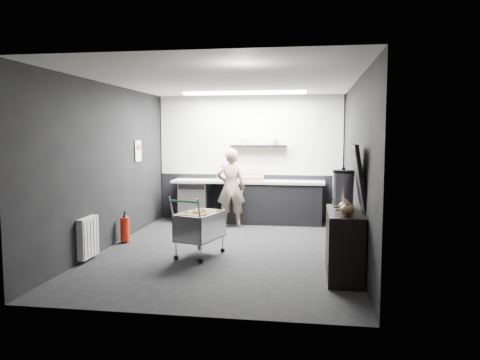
# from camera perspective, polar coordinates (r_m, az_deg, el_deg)

# --- Properties ---
(floor) EXTENTS (5.50, 5.50, 0.00)m
(floor) POSITION_cam_1_polar(r_m,az_deg,el_deg) (7.64, -1.53, -8.59)
(floor) COLOR black
(floor) RESTS_ON ground
(ceiling) EXTENTS (5.50, 5.50, 0.00)m
(ceiling) POSITION_cam_1_polar(r_m,az_deg,el_deg) (7.45, -1.59, 11.97)
(ceiling) COLOR silver
(ceiling) RESTS_ON wall_back
(wall_back) EXTENTS (5.50, 0.00, 5.50)m
(wall_back) POSITION_cam_1_polar(r_m,az_deg,el_deg) (10.14, 1.21, 2.66)
(wall_back) COLOR black
(wall_back) RESTS_ON floor
(wall_front) EXTENTS (5.50, 0.00, 5.50)m
(wall_front) POSITION_cam_1_polar(r_m,az_deg,el_deg) (4.76, -7.47, -0.80)
(wall_front) COLOR black
(wall_front) RESTS_ON floor
(wall_left) EXTENTS (0.00, 5.50, 5.50)m
(wall_left) POSITION_cam_1_polar(r_m,az_deg,el_deg) (8.03, -15.76, 1.66)
(wall_left) COLOR black
(wall_left) RESTS_ON floor
(wall_right) EXTENTS (0.00, 5.50, 5.50)m
(wall_right) POSITION_cam_1_polar(r_m,az_deg,el_deg) (7.34, 13.99, 1.34)
(wall_right) COLOR black
(wall_right) RESTS_ON floor
(kitchen_wall_panel) EXTENTS (3.95, 0.02, 1.70)m
(kitchen_wall_panel) POSITION_cam_1_polar(r_m,az_deg,el_deg) (10.11, 1.20, 5.48)
(kitchen_wall_panel) COLOR beige
(kitchen_wall_panel) RESTS_ON wall_back
(dado_panel) EXTENTS (3.95, 0.02, 1.00)m
(dado_panel) POSITION_cam_1_polar(r_m,az_deg,el_deg) (10.20, 1.18, -2.12)
(dado_panel) COLOR black
(dado_panel) RESTS_ON wall_back
(floating_shelf) EXTENTS (1.20, 0.22, 0.04)m
(floating_shelf) POSITION_cam_1_polar(r_m,az_deg,el_deg) (9.98, 2.26, 4.16)
(floating_shelf) COLOR black
(floating_shelf) RESTS_ON wall_back
(wall_clock) EXTENTS (0.20, 0.03, 0.20)m
(wall_clock) POSITION_cam_1_polar(r_m,az_deg,el_deg) (10.01, 9.23, 7.13)
(wall_clock) COLOR silver
(wall_clock) RESTS_ON wall_back
(poster) EXTENTS (0.02, 0.30, 0.40)m
(poster) POSITION_cam_1_polar(r_m,az_deg,el_deg) (9.21, -12.33, 3.47)
(poster) COLOR silver
(poster) RESTS_ON wall_left
(poster_red_band) EXTENTS (0.02, 0.22, 0.10)m
(poster_red_band) POSITION_cam_1_polar(r_m,az_deg,el_deg) (9.20, -12.31, 3.91)
(poster_red_band) COLOR red
(poster_red_band) RESTS_ON poster
(radiator) EXTENTS (0.10, 0.50, 0.60)m
(radiator) POSITION_cam_1_polar(r_m,az_deg,el_deg) (7.34, -18.04, -6.67)
(radiator) COLOR silver
(radiator) RESTS_ON wall_left
(ceiling_strip) EXTENTS (2.40, 0.20, 0.04)m
(ceiling_strip) POSITION_cam_1_polar(r_m,az_deg,el_deg) (9.27, 0.49, 10.54)
(ceiling_strip) COLOR white
(ceiling_strip) RESTS_ON ceiling
(prep_counter) EXTENTS (3.20, 0.61, 0.90)m
(prep_counter) POSITION_cam_1_polar(r_m,az_deg,el_deg) (9.89, 1.73, -2.62)
(prep_counter) COLOR black
(prep_counter) RESTS_ON floor
(person) EXTENTS (0.62, 0.44, 1.59)m
(person) POSITION_cam_1_polar(r_m,az_deg,el_deg) (9.46, -1.10, -0.94)
(person) COLOR #C3B59A
(person) RESTS_ON floor
(shopping_cart) EXTENTS (0.73, 0.98, 0.93)m
(shopping_cart) POSITION_cam_1_polar(r_m,az_deg,el_deg) (7.22, -4.94, -5.87)
(shopping_cart) COLOR silver
(shopping_cart) RESTS_ON floor
(sideboard) EXTENTS (0.50, 1.17, 1.75)m
(sideboard) POSITION_cam_1_polar(r_m,az_deg,el_deg) (6.35, 12.67, -6.51)
(sideboard) COLOR black
(sideboard) RESTS_ON floor
(fire_extinguisher) EXTENTS (0.16, 0.16, 0.52)m
(fire_extinguisher) POSITION_cam_1_polar(r_m,az_deg,el_deg) (8.36, -13.84, -5.73)
(fire_extinguisher) COLOR red
(fire_extinguisher) RESTS_ON floor
(cardboard_box) EXTENTS (0.55, 0.45, 0.10)m
(cardboard_box) POSITION_cam_1_polar(r_m,az_deg,el_deg) (9.78, 1.38, 0.20)
(cardboard_box) COLOR tan
(cardboard_box) RESTS_ON prep_counter
(pink_tub) EXTENTS (0.23, 0.23, 0.23)m
(pink_tub) POSITION_cam_1_polar(r_m,az_deg,el_deg) (9.93, -2.17, 0.64)
(pink_tub) COLOR beige
(pink_tub) RESTS_ON prep_counter
(white_container) EXTENTS (0.25, 0.22, 0.18)m
(white_container) POSITION_cam_1_polar(r_m,az_deg,el_deg) (9.87, -2.01, 0.49)
(white_container) COLOR silver
(white_container) RESTS_ON prep_counter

